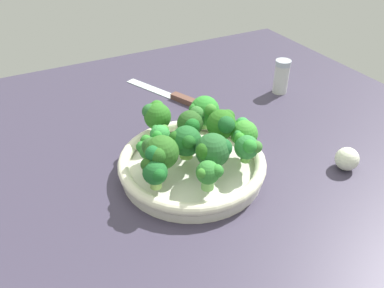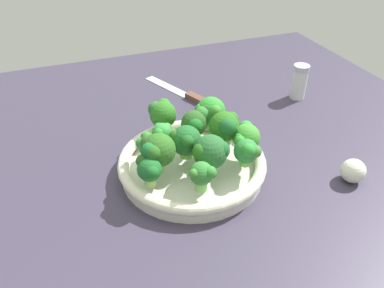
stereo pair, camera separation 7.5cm
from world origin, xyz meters
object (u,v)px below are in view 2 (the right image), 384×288
Objects in this scene: broccoli_floret_12 at (225,127)px; broccoli_floret_3 at (209,112)px; broccoli_floret_10 at (157,150)px; garlic_bulb at (353,171)px; broccoli_floret_5 at (186,141)px; broccoli_floret_11 at (162,134)px; knife at (188,95)px; broccoli_floret_0 at (150,168)px; broccoli_floret_7 at (202,174)px; broccoli_floret_1 at (210,152)px; bowl at (192,164)px; broccoli_floret_4 at (162,113)px; broccoli_floret_8 at (247,151)px; pepper_shaker at (299,82)px; broccoli_floret_2 at (195,123)px; broccoli_floret_9 at (148,145)px; broccoli_floret_6 at (246,137)px.

broccoli_floret_3 is at bearing 2.81° from broccoli_floret_12.
garlic_bulb is (-11.39, -36.56, -6.68)cm from broccoli_floret_10.
broccoli_floret_5 is at bearing 93.45° from broccoli_floret_12.
broccoli_floret_11 reaches higher than garlic_bulb.
knife is at bearing 22.22° from garlic_bulb.
broccoli_floret_12 is (0.52, -8.56, 1.03)cm from broccoli_floret_5.
broccoli_floret_0 and broccoli_floret_11 have the same top height.
broccoli_floret_3 is 31.32cm from garlic_bulb.
broccoli_floret_1 is at bearing -36.31° from broccoli_floret_7.
garlic_bulb is (-44.83, -18.31, 1.88)cm from knife.
bowl is at bearing 96.95° from broccoli_floret_12.
broccoli_floret_10 is at bearing 124.73° from broccoli_floret_3.
broccoli_floret_4 is 24.85cm from knife.
broccoli_floret_4 is at bearing 31.84° from broccoli_floret_8.
bowl is 4.05× the size of broccoli_floret_1.
broccoli_floret_5 reaches higher than knife.
broccoli_floret_10 is (4.17, 16.34, 1.53)cm from broccoli_floret_8.
broccoli_floret_3 is at bearing -40.87° from bowl.
broccoli_floret_4 reaches higher than garlic_bulb.
broccoli_floret_5 is 0.27× the size of knife.
broccoli_floret_10 is 1.64× the size of garlic_bulb.
pepper_shaker is (19.57, -31.13, -4.21)cm from broccoli_floret_12.
broccoli_floret_11 is (-1.01, 7.61, -0.18)cm from broccoli_floret_2.
broccoli_floret_9 reaches higher than bowl.
broccoli_floret_7 is at bearing 139.53° from broccoli_floret_12.
broccoli_floret_5 reaches higher than pepper_shaker.
pepper_shaker is at bearing -63.16° from broccoli_floret_5.
broccoli_floret_5 is at bearing -173.41° from broccoli_floret_4.
broccoli_floret_1 is 5.87cm from broccoli_floret_7.
broccoli_floret_6 is (-2.47, -11.81, -0.25)cm from broccoli_floret_5.
broccoli_floret_10 is at bearing 71.62° from broccoli_floret_1.
broccoli_floret_2 is 7.94cm from broccoli_floret_4.
knife is at bearing -33.65° from broccoli_floret_4.
broccoli_floret_5 is 7.30cm from broccoli_floret_9.
garlic_bulb is at bearing -109.66° from broccoli_floret_8.
garlic_bulb is at bearing -127.12° from broccoli_floret_2.
broccoli_floret_0 is 0.76× the size of broccoli_floret_1.
broccoli_floret_3 is 10.85cm from broccoli_floret_6.
broccoli_floret_11 reaches higher than knife.
broccoli_floret_7 is 0.96× the size of broccoli_floret_8.
broccoli_floret_2 reaches higher than broccoli_floret_9.
broccoli_floret_2 is 1.14× the size of broccoli_floret_7.
broccoli_floret_4 reaches higher than pepper_shaker.
broccoli_floret_10 is (-2.07, 7.68, 6.97)cm from bowl.
broccoli_floret_7 is 13.66cm from broccoli_floret_9.
broccoli_floret_5 is 0.87× the size of broccoli_floret_12.
broccoli_floret_11 is 1.15× the size of garlic_bulb.
broccoli_floret_3 is 1.31× the size of broccoli_floret_7.
broccoli_floret_2 is (11.25, -1.40, -0.65)cm from broccoli_floret_1.
broccoli_floret_1 is 1.09× the size of broccoli_floret_5.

